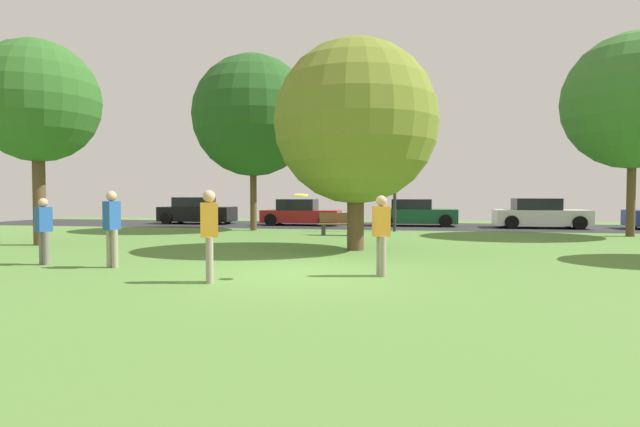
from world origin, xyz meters
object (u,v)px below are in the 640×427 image
object	(u,v)px
oak_tree_left	(37,102)
parked_car_black	(197,212)
park_bench	(338,224)
person_walking	(112,225)
person_catcher	(381,232)
parked_car_green	(415,214)
maple_tree_near	(356,122)
birch_tree_lone	(253,116)
frisbee_disc	(301,195)
street_lamp_post	(395,181)
parked_car_red	(300,213)
parked_car_white	(539,214)
person_thrower	(209,231)
oak_tree_right	(633,101)
person_bystander	(44,228)

from	to	relation	value
oak_tree_left	parked_car_black	distance (m)	12.64
park_bench	person_walking	bearing A→B (deg)	69.31
oak_tree_left	person_catcher	xyz separation A→B (m)	(11.31, -4.19, -3.73)
parked_car_green	park_bench	world-z (taller)	parked_car_green
oak_tree_left	maple_tree_near	bearing A→B (deg)	2.44
park_bench	birch_tree_lone	bearing A→B (deg)	-25.42
frisbee_disc	street_lamp_post	bearing A→B (deg)	84.24
person_catcher	parked_car_black	size ratio (longest dim) A/B	0.40
oak_tree_left	parked_car_black	world-z (taller)	oak_tree_left
parked_car_black	street_lamp_post	world-z (taller)	street_lamp_post
person_catcher	frisbee_disc	xyz separation A→B (m)	(-1.51, -0.65, 0.74)
frisbee_disc	parked_car_red	world-z (taller)	frisbee_disc
parked_car_black	street_lamp_post	xyz separation A→B (m)	(11.11, -3.84, 1.57)
maple_tree_near	parked_car_white	size ratio (longest dim) A/B	1.44
person_thrower	parked_car_green	distance (m)	18.21
oak_tree_left	oak_tree_right	bearing A→B (deg)	19.51
oak_tree_right	street_lamp_post	distance (m)	9.71
person_thrower	street_lamp_post	world-z (taller)	street_lamp_post
person_catcher	parked_car_black	bearing A→B (deg)	-78.36
birch_tree_lone	parked_car_green	xyz separation A→B (m)	(7.26, 4.61, -4.57)
frisbee_disc	park_bench	bearing A→B (deg)	94.55
maple_tree_near	park_bench	distance (m)	6.31
person_thrower	maple_tree_near	bearing A→B (deg)	47.73
person_bystander	parked_car_white	size ratio (longest dim) A/B	0.36
maple_tree_near	parked_car_white	bearing A→B (deg)	55.60
birch_tree_lone	person_bystander	world-z (taller)	birch_tree_lone
parked_car_black	maple_tree_near	bearing A→B (deg)	-48.44
birch_tree_lone	parked_car_black	world-z (taller)	birch_tree_lone
oak_tree_right	person_bystander	world-z (taller)	oak_tree_right
frisbee_disc	maple_tree_near	bearing A→B (deg)	85.08
person_walking	street_lamp_post	size ratio (longest dim) A/B	0.38
maple_tree_near	parked_car_red	size ratio (longest dim) A/B	1.50
birch_tree_lone	park_bench	size ratio (longest dim) A/B	4.98
parked_car_black	parked_car_white	size ratio (longest dim) A/B	0.95
oak_tree_right	parked_car_black	distance (m)	21.35
oak_tree_right	person_bystander	xyz separation A→B (m)	(-16.86, -11.18, -4.41)
park_bench	parked_car_red	bearing A→B (deg)	-64.28
person_walking	parked_car_green	size ratio (longest dim) A/B	0.41
park_bench	person_bystander	bearing A→B (deg)	60.13
person_catcher	parked_car_red	xyz separation A→B (m)	(-5.32, 16.03, -0.26)
frisbee_disc	parked_car_black	distance (m)	19.51
oak_tree_left	parked_car_white	world-z (taller)	oak_tree_left
oak_tree_left	person_catcher	bearing A→B (deg)	-20.34
oak_tree_left	parked_car_black	bearing A→B (deg)	90.00
parked_car_red	oak_tree_left	bearing A→B (deg)	-116.82
maple_tree_near	person_walking	bearing A→B (deg)	-137.55
oak_tree_right	parked_car_red	world-z (taller)	oak_tree_right
park_bench	street_lamp_post	bearing A→B (deg)	-130.58
oak_tree_right	maple_tree_near	xyz separation A→B (m)	(-10.03, -6.75, -1.50)
maple_tree_near	parked_car_black	size ratio (longest dim) A/B	1.51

